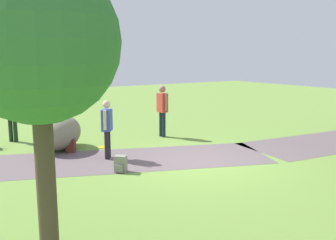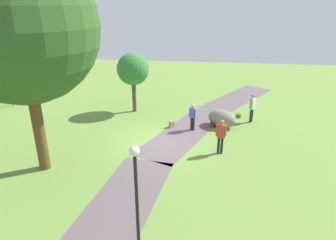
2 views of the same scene
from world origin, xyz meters
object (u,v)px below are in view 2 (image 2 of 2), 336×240
Objects in this scene: young_tree_near_path at (133,69)px; frisbee_on_grass at (213,133)px; large_shade_tree at (21,28)px; lawn_boulder at (222,119)px; lamp_post at (136,190)px; man_near_boulder at (221,134)px; handbag_on_grass at (238,116)px; delivery_van at (35,67)px; backpack_by_boulder at (213,124)px; passerby_on_path at (193,115)px; woman_with_handbag at (252,106)px; spare_backpack_on_lawn at (171,124)px.

young_tree_near_path is 6.83m from frisbee_on_grass.
lawn_boulder is (6.00, -8.07, -5.58)m from large_shade_tree.
lawn_boulder is (10.12, -2.76, -1.65)m from lamp_post.
handbag_on_grass is (5.15, -1.32, -0.90)m from man_near_boulder.
frisbee_on_grass is at bearing 7.64° from man_near_boulder.
delivery_van reaches higher than lawn_boulder.
backpack_by_boulder is 0.98m from frisbee_on_grass.
passerby_on_path reaches higher than handbag_on_grass.
lamp_post is at bearing 164.75° from lawn_boulder.
lawn_boulder is at bearing 118.31° from woman_with_handbag.
large_shade_tree is 13.13m from woman_with_handbag.
man_near_boulder is 6.52× the size of frisbee_on_grass.
spare_backpack_on_lawn is (0.23, 1.28, -0.72)m from passerby_on_path.
lamp_post is at bearing 173.69° from passerby_on_path.
lawn_boulder is at bearing -66.11° from passerby_on_path.
large_shade_tree is at bearing 127.72° from backpack_by_boulder.
lawn_boulder is 0.38× the size of delivery_van.
passerby_on_path reaches higher than lawn_boulder.
woman_with_handbag is at bearing -97.17° from young_tree_near_path.
large_shade_tree is 7.79m from lamp_post.
handbag_on_grass is at bearing -92.49° from young_tree_near_path.
large_shade_tree is 2.60× the size of lamp_post.
large_shade_tree is at bearing 107.67° from man_near_boulder.
handbag_on_grass is at bearing -62.10° from spare_backpack_on_lawn.
lawn_boulder is at bearing -108.46° from young_tree_near_path.
delivery_van is (9.76, 14.39, 1.07)m from spare_backpack_on_lawn.
woman_with_handbag is 1.02× the size of man_near_boulder.
young_tree_near_path is at bearing 14.48° from lamp_post.
passerby_on_path is at bearing 74.10° from frisbee_on_grass.
passerby_on_path is (-1.75, 3.56, -0.14)m from woman_with_handbag.
large_shade_tree is 11.24m from backpack_by_boulder.
woman_with_handbag is at bearing -54.79° from large_shade_tree.
lamp_post is at bearing 167.24° from backpack_by_boulder.
lawn_boulder is 19.70m from delivery_van.
lamp_post reaches higher than spare_backpack_on_lawn.
woman_with_handbag is 4.51× the size of spare_backpack_on_lawn.
young_tree_near_path is at bearing 60.22° from frisbee_on_grass.
delivery_van is at bearing 31.45° from large_shade_tree.
handbag_on_grass is 3.22m from frisbee_on_grass.
handbag_on_grass is 0.84× the size of backpack_by_boulder.
woman_with_handbag is at bearing -113.21° from delivery_van.
passerby_on_path is (5.24, -6.35, -5.17)m from large_shade_tree.
large_shade_tree is 18.50m from delivery_van.
young_tree_near_path reaches higher than lamp_post.
passerby_on_path is 3.82m from handbag_on_grass.
young_tree_near_path is 2.51× the size of passerby_on_path.
young_tree_near_path reaches higher than frisbee_on_grass.
lamp_post is 9.50m from passerby_on_path.
handbag_on_grass is at bearing -50.21° from large_shade_tree.
lawn_boulder is 5.35× the size of spare_backpack_on_lawn.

